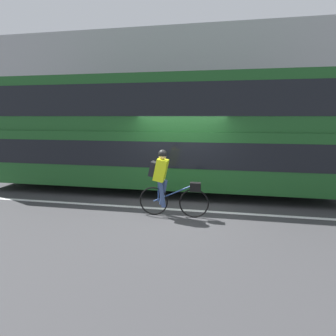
# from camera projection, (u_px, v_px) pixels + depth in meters

# --- Properties ---
(ground_plane) EXTENTS (80.00, 80.00, 0.00)m
(ground_plane) POSITION_uv_depth(u_px,v_px,m) (178.00, 208.00, 7.24)
(ground_plane) COLOR #38383A
(road_center_line) EXTENTS (50.00, 0.14, 0.01)m
(road_center_line) POSITION_uv_depth(u_px,v_px,m) (177.00, 210.00, 7.09)
(road_center_line) COLOR silver
(road_center_line) RESTS_ON ground_plane
(sidewalk_curb) EXTENTS (60.00, 1.84, 0.11)m
(sidewalk_curb) POSITION_uv_depth(u_px,v_px,m) (194.00, 169.00, 12.35)
(sidewalk_curb) COLOR #A8A399
(sidewalk_curb) RESTS_ON ground_plane
(building_facade) EXTENTS (60.00, 0.30, 6.68)m
(building_facade) POSITION_uv_depth(u_px,v_px,m) (197.00, 98.00, 12.74)
(building_facade) COLOR #9E9EA3
(building_facade) RESTS_ON ground_plane
(bus) EXTENTS (11.46, 2.57, 3.68)m
(bus) POSITION_uv_depth(u_px,v_px,m) (157.00, 129.00, 8.69)
(bus) COLOR black
(bus) RESTS_ON ground_plane
(cyclist_on_bike) EXTENTS (1.76, 0.32, 1.69)m
(cyclist_on_bike) POSITION_uv_depth(u_px,v_px,m) (166.00, 181.00, 6.50)
(cyclist_on_bike) COLOR black
(cyclist_on_bike) RESTS_ON ground_plane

